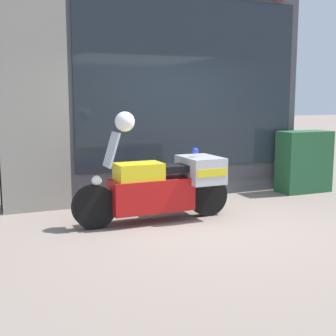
{
  "coord_description": "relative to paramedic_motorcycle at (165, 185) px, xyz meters",
  "views": [
    {
      "loc": [
        -3.07,
        -5.58,
        1.79
      ],
      "look_at": [
        -0.28,
        1.02,
        0.68
      ],
      "focal_mm": 50.0,
      "sensor_mm": 36.0,
      "label": 1
    }
  ],
  "objects": [
    {
      "name": "ground_plane",
      "position": [
        0.54,
        -0.53,
        -0.53
      ],
      "size": [
        60.0,
        60.0,
        0.0
      ],
      "primitive_type": "plane",
      "color": "gray"
    },
    {
      "name": "shop_building",
      "position": [
        0.11,
        1.47,
        1.43
      ],
      "size": [
        5.38,
        0.55,
        3.9
      ],
      "color": "#424247",
      "rests_on": "ground"
    },
    {
      "name": "window_display",
      "position": [
        0.99,
        1.5,
        -0.09
      ],
      "size": [
        3.88,
        0.3,
        1.79
      ],
      "color": "slate",
      "rests_on": "ground"
    },
    {
      "name": "paramedic_motorcycle",
      "position": [
        0.0,
        0.0,
        0.0
      ],
      "size": [
        2.36,
        0.73,
        1.31
      ],
      "rotation": [
        0.0,
        0.0,
        3.16
      ],
      "color": "black",
      "rests_on": "ground"
    },
    {
      "name": "utility_cabinet",
      "position": [
        3.2,
        0.9,
        0.04
      ],
      "size": [
        0.98,
        0.49,
        1.14
      ],
      "primitive_type": "cube",
      "color": "#235633",
      "rests_on": "ground"
    },
    {
      "name": "white_helmet",
      "position": [
        -0.59,
        -0.01,
        0.92
      ],
      "size": [
        0.27,
        0.27,
        0.27
      ],
      "primitive_type": "sphere",
      "color": "white",
      "rests_on": "paramedic_motorcycle"
    }
  ]
}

